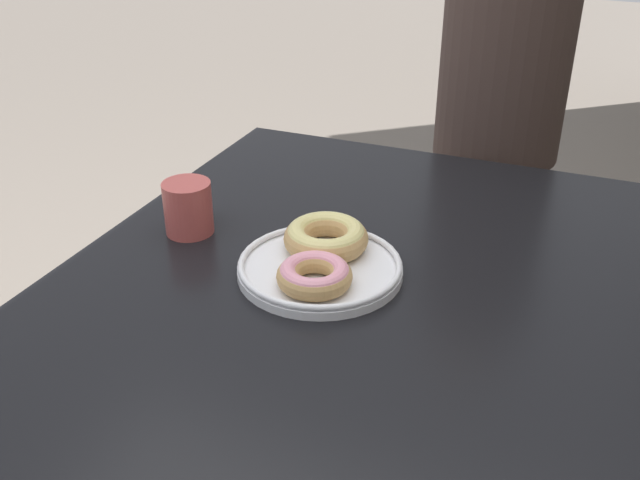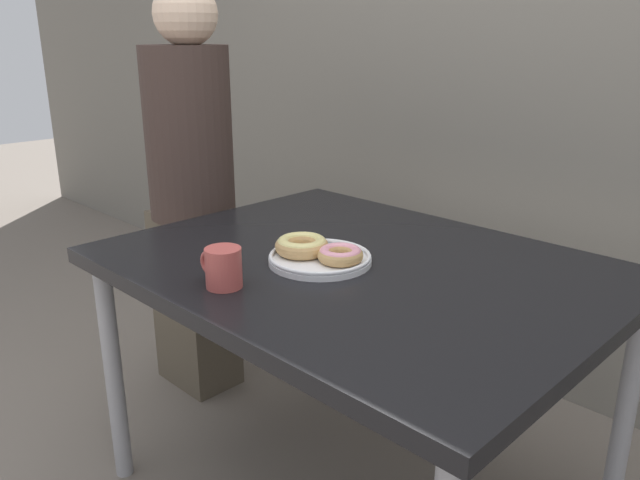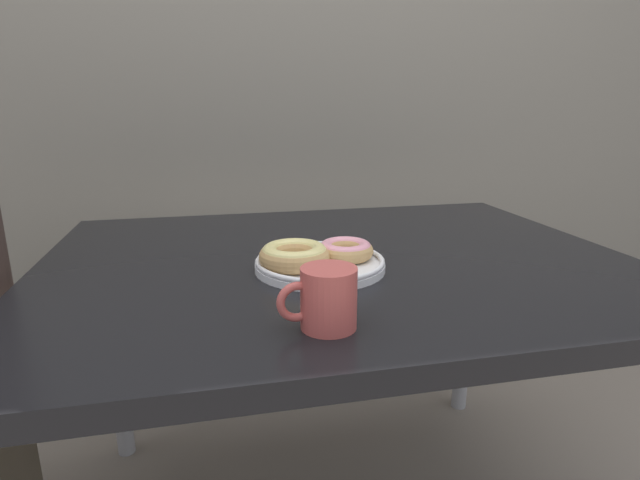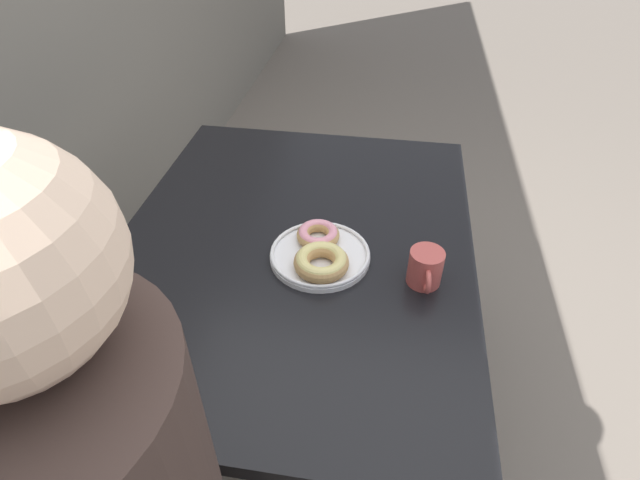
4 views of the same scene
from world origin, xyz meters
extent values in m
cube|color=slate|center=(0.00, 1.12, 1.30)|extent=(8.00, 0.05, 2.60)
cube|color=black|center=(0.00, 0.19, 0.70)|extent=(1.23, 0.94, 0.04)
cylinder|color=#99999E|center=(-0.56, 0.61, 0.34)|extent=(0.05, 0.05, 0.68)
cylinder|color=#99999E|center=(0.56, 0.61, 0.34)|extent=(0.05, 0.05, 0.68)
cylinder|color=white|center=(-0.06, 0.11, 0.72)|extent=(0.26, 0.26, 0.01)
torus|color=white|center=(-0.06, 0.11, 0.74)|extent=(0.25, 0.25, 0.01)
torus|color=tan|center=(0.00, 0.13, 0.75)|extent=(0.15, 0.15, 0.03)
torus|color=pink|center=(0.00, 0.13, 0.75)|extent=(0.14, 0.14, 0.03)
torus|color=tan|center=(-0.11, 0.10, 0.75)|extent=(0.19, 0.19, 0.04)
torus|color=#E0D17F|center=(-0.11, 0.10, 0.76)|extent=(0.18, 0.18, 0.03)
cylinder|color=#B74C47|center=(-0.10, -0.15, 0.76)|extent=(0.08, 0.08, 0.09)
cylinder|color=#382114|center=(-0.10, -0.15, 0.80)|extent=(0.07, 0.07, 0.00)
torus|color=#B74C47|center=(-0.15, -0.15, 0.76)|extent=(0.06, 0.02, 0.06)
camera|label=1|loc=(0.82, 0.47, 1.29)|focal=40.00mm
camera|label=2|loc=(0.97, -0.92, 1.26)|focal=35.00mm
camera|label=3|loc=(-0.26, -0.80, 1.03)|focal=28.00mm
camera|label=4|loc=(-1.00, -0.04, 1.56)|focal=28.00mm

